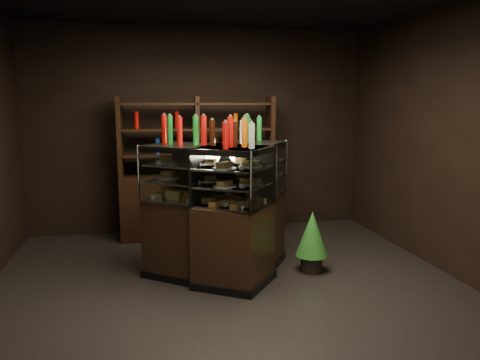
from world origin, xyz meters
TOP-DOWN VIEW (x-y plane):
  - ground at (0.00, 0.00)m, footprint 5.00×5.00m
  - room_shell at (0.00, 0.00)m, footprint 5.02×5.02m
  - display_case at (0.02, 0.46)m, footprint 1.79×1.51m
  - food_display at (0.02, 0.45)m, footprint 1.36×1.14m
  - bottles_top at (0.02, 0.46)m, footprint 1.19×1.00m
  - potted_conifer at (1.02, 0.38)m, footprint 0.37×0.37m
  - back_shelving at (-0.09, 2.05)m, footprint 2.18×0.53m

SIDE VIEW (x-z plane):
  - ground at x=0.00m, z-range 0.00..0.00m
  - potted_conifer at x=1.02m, z-range 0.06..0.85m
  - display_case at x=0.02m, z-range -0.25..1.23m
  - back_shelving at x=-0.09m, z-range -0.39..1.61m
  - food_display at x=0.02m, z-range 0.87..1.32m
  - bottles_top at x=0.02m, z-range 1.46..1.76m
  - room_shell at x=0.00m, z-range 0.44..3.45m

